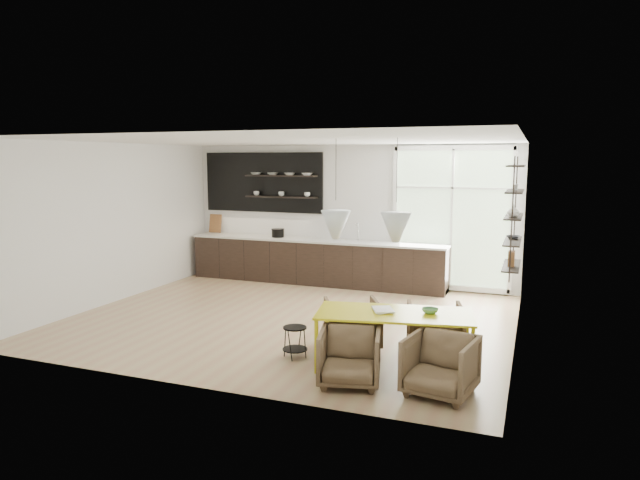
{
  "coord_description": "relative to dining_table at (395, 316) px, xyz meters",
  "views": [
    {
      "loc": [
        3.69,
        -8.34,
        2.6
      ],
      "look_at": [
        0.28,
        0.6,
        1.24
      ],
      "focal_mm": 32.0,
      "sensor_mm": 36.0,
      "label": 1
    }
  ],
  "objects": [
    {
      "name": "armchair_front_right",
      "position": [
        0.68,
        -0.66,
        -0.32
      ],
      "size": [
        0.84,
        0.86,
        0.67
      ],
      "primitive_type": "imported",
      "rotation": [
        0.0,
        0.0,
        -0.18
      ],
      "color": "brown",
      "rests_on": "ground"
    },
    {
      "name": "wire_stool",
      "position": [
        -1.3,
        -0.14,
        -0.39
      ],
      "size": [
        0.33,
        0.33,
        0.42
      ],
      "rotation": [
        0.0,
        0.0,
        -0.05
      ],
      "color": "black",
      "rests_on": "ground"
    },
    {
      "name": "table_bowl",
      "position": [
        0.42,
        0.12,
        0.08
      ],
      "size": [
        0.26,
        0.26,
        0.06
      ],
      "primitive_type": "imported",
      "rotation": [
        0.0,
        0.0,
        0.36
      ],
      "color": "#518C4F",
      "rests_on": "dining_table"
    },
    {
      "name": "armchair_front_left",
      "position": [
        -0.35,
        -0.73,
        -0.33
      ],
      "size": [
        0.84,
        0.86,
        0.65
      ],
      "primitive_type": "imported",
      "rotation": [
        0.0,
        0.0,
        0.23
      ],
      "color": "brown",
      "rests_on": "ground"
    },
    {
      "name": "room",
      "position": [
        -1.52,
        2.65,
        0.8
      ],
      "size": [
        7.02,
        6.01,
        2.91
      ],
      "color": "tan",
      "rests_on": "ground"
    },
    {
      "name": "right_shelving",
      "position": [
        1.26,
        2.72,
        0.99
      ],
      "size": [
        0.26,
        1.22,
        1.9
      ],
      "color": "black",
      "rests_on": "ground"
    },
    {
      "name": "armchair_back_left",
      "position": [
        -0.72,
        0.54,
        -0.32
      ],
      "size": [
        0.98,
        0.99,
        0.68
      ],
      "primitive_type": "imported",
      "rotation": [
        0.0,
        0.0,
        3.61
      ],
      "color": "brown",
      "rests_on": "ground"
    },
    {
      "name": "table_book",
      "position": [
        -0.27,
        -0.04,
        0.06
      ],
      "size": [
        0.36,
        0.4,
        0.03
      ],
      "primitive_type": "imported",
      "rotation": [
        0.0,
        0.0,
        0.45
      ],
      "color": "white",
      "rests_on": "dining_table"
    },
    {
      "name": "armchair_back_right",
      "position": [
        0.39,
        0.71,
        -0.32
      ],
      "size": [
        0.89,
        0.9,
        0.68
      ],
      "primitive_type": "imported",
      "rotation": [
        0.0,
        0.0,
        3.4
      ],
      "color": "brown",
      "rests_on": "ground"
    },
    {
      "name": "kitchen_run",
      "position": [
        -2.79,
        4.24,
        -0.06
      ],
      "size": [
        5.54,
        0.69,
        2.75
      ],
      "color": "black",
      "rests_on": "ground"
    },
    {
      "name": "dining_table",
      "position": [
        0.0,
        0.0,
        0.0
      ],
      "size": [
        2.06,
        1.21,
        0.71
      ],
      "rotation": [
        0.0,
        0.0,
        0.19
      ],
      "color": "#CFC310",
      "rests_on": "ground"
    }
  ]
}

